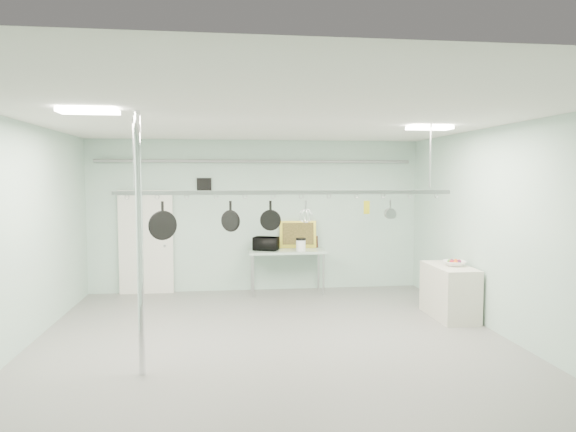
{
  "coord_description": "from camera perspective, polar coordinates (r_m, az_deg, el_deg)",
  "views": [
    {
      "loc": [
        -0.69,
        -6.89,
        2.41
      ],
      "look_at": [
        0.3,
        1.0,
        1.81
      ],
      "focal_mm": 32.0,
      "sensor_mm": 36.0,
      "label": 1
    }
  ],
  "objects": [
    {
      "name": "floor",
      "position": [
        7.33,
        -1.38,
        -14.9
      ],
      "size": [
        8.0,
        8.0,
        0.0
      ],
      "primitive_type": "plane",
      "color": "gray",
      "rests_on": "ground"
    },
    {
      "name": "ceiling",
      "position": [
        6.97,
        -1.42,
        10.72
      ],
      "size": [
        7.0,
        8.0,
        0.02
      ],
      "primitive_type": "cube",
      "color": "silver",
      "rests_on": "back_wall"
    },
    {
      "name": "back_wall",
      "position": [
        10.93,
        -3.48,
        0.04
      ],
      "size": [
        7.0,
        0.02,
        3.2
      ],
      "primitive_type": "cube",
      "color": "silver",
      "rests_on": "floor"
    },
    {
      "name": "right_wall",
      "position": [
        8.1,
        24.0,
        -1.82
      ],
      "size": [
        0.02,
        8.0,
        3.2
      ],
      "primitive_type": "cube",
      "color": "silver",
      "rests_on": "floor"
    },
    {
      "name": "door",
      "position": [
        11.03,
        -15.48,
        -2.94
      ],
      "size": [
        1.1,
        0.1,
        2.2
      ],
      "primitive_type": "cube",
      "color": "silver",
      "rests_on": "floor"
    },
    {
      "name": "wall_vent",
      "position": [
        10.87,
        -9.3,
        3.4
      ],
      "size": [
        0.3,
        0.04,
        0.3
      ],
      "primitive_type": "cube",
      "color": "black",
      "rests_on": "back_wall"
    },
    {
      "name": "conduit_pipe",
      "position": [
        10.82,
        -3.48,
        6.09
      ],
      "size": [
        6.6,
        0.07,
        0.07
      ],
      "primitive_type": "cylinder",
      "rotation": [
        0.0,
        1.57,
        0.0
      ],
      "color": "gray",
      "rests_on": "back_wall"
    },
    {
      "name": "chrome_pole",
      "position": [
        6.42,
        -16.14,
        -3.13
      ],
      "size": [
        0.08,
        0.08,
        3.2
      ],
      "primitive_type": "cylinder",
      "color": "silver",
      "rests_on": "floor"
    },
    {
      "name": "prep_table",
      "position": [
        10.69,
        -0.11,
        -4.19
      ],
      "size": [
        1.6,
        0.7,
        0.91
      ],
      "color": "#A5C2B3",
      "rests_on": "floor"
    },
    {
      "name": "side_cabinet",
      "position": [
        9.34,
        17.5,
        -8.01
      ],
      "size": [
        0.6,
        1.2,
        0.9
      ],
      "primitive_type": "cube",
      "color": "beige",
      "rests_on": "floor"
    },
    {
      "name": "pot_rack",
      "position": [
        7.25,
        -0.07,
        2.86
      ],
      "size": [
        4.8,
        0.06,
        1.0
      ],
      "color": "#B7B7BC",
      "rests_on": "ceiling"
    },
    {
      "name": "light_panel_left",
      "position": [
        6.32,
        -21.29,
        10.81
      ],
      "size": [
        0.65,
        0.3,
        0.05
      ],
      "primitive_type": "cube",
      "color": "white",
      "rests_on": "ceiling"
    },
    {
      "name": "light_panel_right",
      "position": [
        8.14,
        15.44,
        9.43
      ],
      "size": [
        0.65,
        0.3,
        0.05
      ],
      "primitive_type": "cube",
      "color": "white",
      "rests_on": "ceiling"
    },
    {
      "name": "microwave",
      "position": [
        10.64,
        -2.44,
        -3.09
      ],
      "size": [
        0.58,
        0.49,
        0.27
      ],
      "primitive_type": "imported",
      "rotation": [
        0.0,
        0.0,
        2.78
      ],
      "color": "black",
      "rests_on": "prep_table"
    },
    {
      "name": "coffee_canister",
      "position": [
        10.54,
        1.43,
        -3.29
      ],
      "size": [
        0.2,
        0.2,
        0.23
      ],
      "primitive_type": "cylinder",
      "rotation": [
        0.0,
        0.0,
        0.01
      ],
      "color": "white",
      "rests_on": "prep_table"
    },
    {
      "name": "painting_large",
      "position": [
        10.97,
        1.1,
        -2.06
      ],
      "size": [
        0.79,
        0.19,
        0.58
      ],
      "primitive_type": "cube",
      "rotation": [
        -0.14,
        0.0,
        -0.07
      ],
      "color": "yellow",
      "rests_on": "prep_table"
    },
    {
      "name": "painting_small",
      "position": [
        11.03,
        2.57,
        -2.89
      ],
      "size": [
        0.3,
        0.1,
        0.25
      ],
      "primitive_type": "cube",
      "rotation": [
        -0.17,
        0.0,
        0.06
      ],
      "color": "#371C13",
      "rests_on": "prep_table"
    },
    {
      "name": "fruit_bowl",
      "position": [
        9.25,
        18.02,
        -5.03
      ],
      "size": [
        0.43,
        0.43,
        0.09
      ],
      "primitive_type": "imported",
      "rotation": [
        0.0,
        0.0,
        -0.19
      ],
      "color": "white",
      "rests_on": "side_cabinet"
    },
    {
      "name": "skillet_left",
      "position": [
        7.26,
        -13.75,
        -0.55
      ],
      "size": [
        0.39,
        0.23,
        0.55
      ],
      "primitive_type": null,
      "rotation": [
        0.0,
        0.0,
        0.46
      ],
      "color": "black",
      "rests_on": "pot_rack"
    },
    {
      "name": "skillet_mid",
      "position": [
        7.21,
        -6.41,
        -0.02
      ],
      "size": [
        0.29,
        0.21,
        0.43
      ],
      "primitive_type": null,
      "rotation": [
        0.0,
        0.0,
        -0.57
      ],
      "color": "black",
      "rests_on": "pot_rack"
    },
    {
      "name": "skillet_right",
      "position": [
        7.24,
        -1.97,
        0.13
      ],
      "size": [
        0.3,
        0.11,
        0.4
      ],
      "primitive_type": null,
      "rotation": [
        0.0,
        0.0,
        -0.16
      ],
      "color": "black",
      "rests_on": "pot_rack"
    },
    {
      "name": "whisk",
      "position": [
        7.3,
        2.0,
        0.49
      ],
      "size": [
        0.19,
        0.19,
        0.32
      ],
      "primitive_type": null,
      "rotation": [
        0.0,
        0.0,
        -0.01
      ],
      "color": "silver",
      "rests_on": "pot_rack"
    },
    {
      "name": "grater",
      "position": [
        7.49,
        8.73,
        0.95
      ],
      "size": [
        0.09,
        0.04,
        0.21
      ],
      "primitive_type": null,
      "rotation": [
        0.0,
        0.0,
        0.28
      ],
      "color": "gold",
      "rests_on": "pot_rack"
    },
    {
      "name": "saucepan",
      "position": [
        7.59,
        11.29,
        0.75
      ],
      "size": [
        0.17,
        0.13,
        0.27
      ],
      "primitive_type": null,
      "rotation": [
        0.0,
        0.0,
        -0.33
      ],
      "color": "#B2B1B6",
      "rests_on": "pot_rack"
    },
    {
      "name": "fruit_cluster",
      "position": [
        9.25,
        18.02,
        -4.78
      ],
      "size": [
        0.24,
        0.24,
        0.09
      ],
      "primitive_type": null,
      "color": "#B61023",
      "rests_on": "fruit_bowl"
    }
  ]
}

